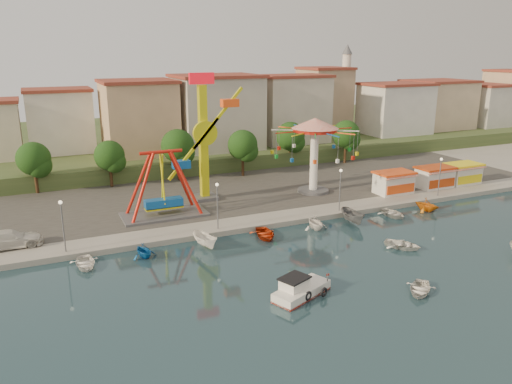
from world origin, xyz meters
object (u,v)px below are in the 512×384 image
wave_swinger (315,138)px  cabin_motorboat (300,290)px  pirate_ship_ride (163,185)px  kamikaze_tower (207,141)px  rowboat_a (403,245)px  van (10,239)px

wave_swinger → cabin_motorboat: bearing=-122.5°
cabin_motorboat → pirate_ship_ride: bearing=80.4°
pirate_ship_ride → kamikaze_tower: (7.03, 4.25, 4.08)m
pirate_ship_ride → wave_swinger: (21.64, 1.62, 3.80)m
cabin_motorboat → kamikaze_tower: bearing=64.2°
pirate_ship_ride → cabin_motorboat: 24.58m
wave_swinger → cabin_motorboat: size_ratio=1.99×
kamikaze_tower → rowboat_a: 27.84m
pirate_ship_ride → rowboat_a: pirate_ship_ride is taller
pirate_ship_ride → cabin_motorboat: size_ratio=1.71×
pirate_ship_ride → wave_swinger: wave_swinger is taller
kamikaze_tower → van: bearing=-161.7°
kamikaze_tower → pirate_ship_ride: bearing=-148.8°
kamikaze_tower → wave_swinger: kamikaze_tower is taller
cabin_motorboat → rowboat_a: size_ratio=1.56×
kamikaze_tower → cabin_motorboat: bearing=-93.1°
pirate_ship_ride → rowboat_a: (20.34, -18.83, -4.01)m
pirate_ship_ride → cabin_motorboat: (5.53, -23.64, -3.88)m
van → kamikaze_tower: bearing=-73.2°
kamikaze_tower → rowboat_a: bearing=-60.0°
rowboat_a → van: size_ratio=0.61×
wave_swinger → van: 39.25m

